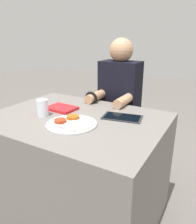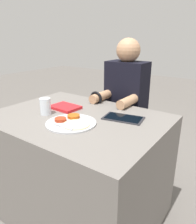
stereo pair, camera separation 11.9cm
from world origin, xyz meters
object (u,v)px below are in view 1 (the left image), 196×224
thali_tray (72,123)px  drinking_glass (43,108)px  red_notebook (62,108)px  tablet_device (122,117)px  person_diner (119,115)px

thali_tray → drinking_glass: drinking_glass is taller
thali_tray → red_notebook: 0.30m
red_notebook → tablet_device: 0.44m
red_notebook → tablet_device: bearing=8.2°
thali_tray → tablet_device: bearing=50.1°
tablet_device → drinking_glass: size_ratio=2.44×
thali_tray → red_notebook: thali_tray is taller
red_notebook → drinking_glass: bearing=-98.2°
red_notebook → drinking_glass: (-0.02, -0.16, 0.05)m
tablet_device → drinking_glass: bearing=-154.2°
tablet_device → drinking_glass: 0.52m
thali_tray → tablet_device: thali_tray is taller
person_diner → red_notebook: bearing=-112.9°
red_notebook → person_diner: size_ratio=0.17×
thali_tray → drinking_glass: (-0.25, 0.03, 0.05)m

